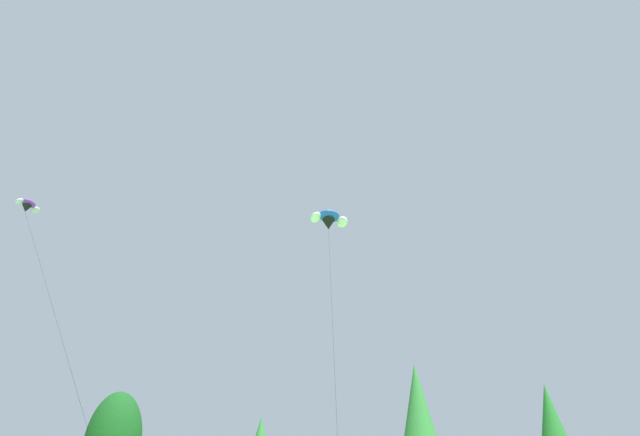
{
  "coord_description": "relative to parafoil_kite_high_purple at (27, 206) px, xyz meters",
  "views": [
    {
      "loc": [
        -0.32,
        -0.46,
        2.01
      ],
      "look_at": [
        1.55,
        21.24,
        13.92
      ],
      "focal_mm": 29.39,
      "sensor_mm": 36.0,
      "label": 1
    }
  ],
  "objects": [
    {
      "name": "parafoil_kite_high_purple",
      "position": [
        0.0,
        0.0,
        0.0
      ],
      "size": [
        15.71,
        16.56,
        22.56
      ],
      "color": "purple"
    },
    {
      "name": "treeline_tree_e",
      "position": [
        34.73,
        12.3,
        -14.66
      ],
      "size": [
        4.74,
        4.74,
        14.27
      ],
      "color": "#472D19",
      "rests_on": "ground_plane"
    },
    {
      "name": "parafoil_kite_mid_blue_white",
      "position": [
        25.21,
        1.84,
        0.87
      ],
      "size": [
        3.81,
        17.57,
        23.75
      ],
      "color": "blue"
    },
    {
      "name": "treeline_tree_f",
      "position": [
        48.29,
        13.29,
        -15.63
      ],
      "size": [
        4.4,
        4.4,
        12.71
      ],
      "color": "#472D19",
      "rests_on": "ground_plane"
    }
  ]
}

